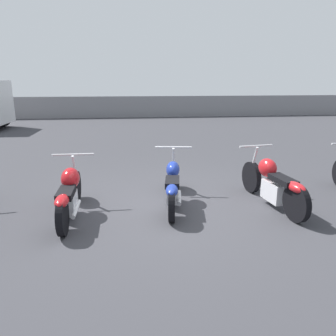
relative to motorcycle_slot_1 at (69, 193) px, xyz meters
name	(u,v)px	position (x,y,z in m)	size (l,w,h in m)	color
ground_plane	(170,206)	(1.70, 0.23, -0.41)	(60.00, 60.00, 0.00)	#38383D
fence_back	(141,107)	(1.70, 14.49, 0.21)	(40.00, 0.04, 1.24)	gray
motorcycle_slot_1	(69,193)	(0.00, 0.00, 0.00)	(0.74, 1.99, 0.93)	black
motorcycle_slot_2	(173,184)	(1.77, 0.34, -0.03)	(0.72, 2.15, 0.93)	black
motorcycle_slot_3	(273,183)	(3.54, 0.06, 0.01)	(0.69, 2.10, 0.99)	black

